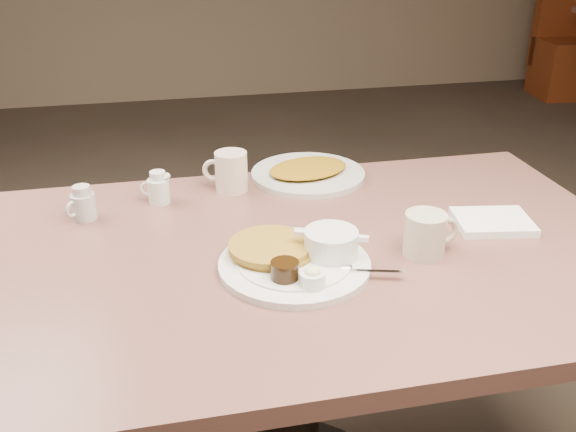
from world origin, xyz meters
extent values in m
cube|color=#84564C|center=(0.00, 0.00, 0.73)|extent=(1.50, 0.90, 0.04)
cylinder|color=black|center=(0.00, 0.00, 0.38)|extent=(0.14, 0.14, 0.69)
cylinder|color=white|center=(-0.01, -0.07, 0.76)|extent=(0.40, 0.40, 0.01)
cylinder|color=white|center=(-0.01, -0.07, 0.77)|extent=(0.30, 0.30, 0.00)
cylinder|color=olive|center=(-0.04, -0.03, 0.77)|extent=(0.23, 0.23, 0.01)
cylinder|color=olive|center=(-0.05, -0.03, 0.78)|extent=(0.22, 0.22, 0.01)
cylinder|color=white|center=(0.07, -0.07, 0.79)|extent=(0.14, 0.14, 0.05)
cube|color=white|center=(0.01, -0.04, 0.81)|extent=(0.03, 0.02, 0.01)
cube|color=white|center=(0.13, -0.09, 0.81)|extent=(0.03, 0.02, 0.01)
ellipsoid|color=white|center=(0.06, -0.06, 0.81)|extent=(0.06, 0.06, 0.03)
ellipsoid|color=white|center=(0.08, -0.08, 0.81)|extent=(0.06, 0.06, 0.02)
cylinder|color=black|center=(-0.04, -0.14, 0.78)|extent=(0.07, 0.07, 0.04)
cylinder|color=white|center=(0.01, -0.17, 0.78)|extent=(0.06, 0.06, 0.03)
ellipsoid|color=#F4F3B8|center=(0.01, -0.17, 0.79)|extent=(0.04, 0.04, 0.02)
cube|color=silver|center=(0.13, -0.15, 0.77)|extent=(0.12, 0.04, 0.00)
ellipsoid|color=silver|center=(0.08, -0.11, 0.77)|extent=(0.04, 0.04, 0.01)
cylinder|color=beige|center=(0.26, -0.07, 0.80)|extent=(0.10, 0.10, 0.09)
cylinder|color=black|center=(0.26, -0.07, 0.83)|extent=(0.08, 0.08, 0.01)
torus|color=beige|center=(0.31, -0.07, 0.80)|extent=(0.06, 0.02, 0.06)
cube|color=white|center=(0.47, 0.02, 0.76)|extent=(0.18, 0.16, 0.02)
cylinder|color=beige|center=(-0.08, 0.34, 0.80)|extent=(0.10, 0.10, 0.10)
torus|color=beige|center=(-0.12, 0.36, 0.80)|extent=(0.06, 0.03, 0.06)
cylinder|color=#B8B7B3|center=(-0.43, 0.25, 0.78)|extent=(0.07, 0.07, 0.06)
cylinder|color=#B8B7B3|center=(-0.43, 0.25, 0.82)|extent=(0.05, 0.05, 0.02)
cone|color=#B8B7B3|center=(-0.41, 0.26, 0.82)|extent=(0.03, 0.03, 0.02)
torus|color=#B8B7B3|center=(-0.45, 0.23, 0.79)|extent=(0.03, 0.03, 0.04)
cylinder|color=silver|center=(-0.26, 0.30, 0.78)|extent=(0.06, 0.06, 0.06)
cylinder|color=silver|center=(-0.26, 0.30, 0.82)|extent=(0.04, 0.04, 0.02)
cone|color=silver|center=(-0.24, 0.30, 0.82)|extent=(0.02, 0.02, 0.02)
torus|color=silver|center=(-0.28, 0.31, 0.79)|extent=(0.04, 0.02, 0.04)
cylinder|color=beige|center=(0.13, 0.38, 0.76)|extent=(0.38, 0.38, 0.01)
ellipsoid|color=#997212|center=(0.13, 0.38, 0.78)|extent=(0.26, 0.22, 0.02)
camera|label=1|loc=(-0.25, -1.15, 1.39)|focal=40.15mm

